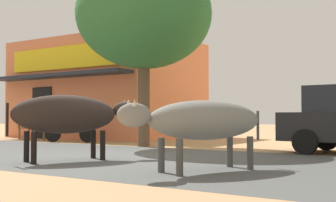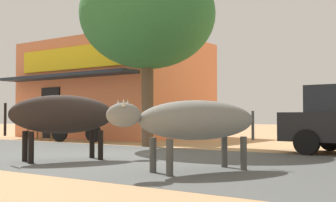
% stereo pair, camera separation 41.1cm
% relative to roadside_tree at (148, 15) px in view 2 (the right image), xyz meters
% --- Properties ---
extents(ground, '(80.00, 80.00, 0.00)m').
position_rel_roadside_tree_xyz_m(ground, '(1.33, -3.14, -3.98)').
color(ground, tan).
extents(asphalt_road, '(72.00, 5.93, 0.00)m').
position_rel_roadside_tree_xyz_m(asphalt_road, '(1.33, -3.14, -3.98)').
color(asphalt_road, '#505250').
rests_on(asphalt_road, ground).
extents(storefront_left_cafe, '(7.25, 6.31, 4.14)m').
position_rel_roadside_tree_xyz_m(storefront_left_cafe, '(-5.13, 4.34, -1.91)').
color(storefront_left_cafe, '#E57D51').
rests_on(storefront_left_cafe, ground).
extents(roadside_tree, '(4.12, 4.12, 5.65)m').
position_rel_roadside_tree_xyz_m(roadside_tree, '(0.00, 0.00, 0.00)').
color(roadside_tree, brown).
rests_on(roadside_tree, ground).
extents(parked_motorcycle, '(1.88, 0.65, 1.05)m').
position_rel_roadside_tree_xyz_m(parked_motorcycle, '(-3.40, 0.35, -3.51)').
color(parked_motorcycle, black).
rests_on(parked_motorcycle, ground).
extents(cow_near_brown, '(1.52, 2.68, 1.34)m').
position_rel_roadside_tree_xyz_m(cow_near_brown, '(1.28, -4.35, -3.05)').
color(cow_near_brown, '#2A221D').
rests_on(cow_near_brown, ground).
extents(cow_far_dark, '(1.58, 2.73, 1.17)m').
position_rel_roadside_tree_xyz_m(cow_far_dark, '(4.40, -4.38, -3.15)').
color(cow_far_dark, slate).
rests_on(cow_far_dark, ground).
extents(cafe_chair_near_tree, '(0.62, 0.62, 0.92)m').
position_rel_roadside_tree_xyz_m(cafe_chair_near_tree, '(-6.49, 0.76, -3.47)').
color(cafe_chair_near_tree, brown).
rests_on(cafe_chair_near_tree, ground).
extents(cafe_chair_by_doorway, '(0.61, 0.61, 0.92)m').
position_rel_roadside_tree_xyz_m(cafe_chair_by_doorway, '(-5.05, 0.46, -3.47)').
color(cafe_chair_by_doorway, brown).
rests_on(cafe_chair_by_doorway, ground).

